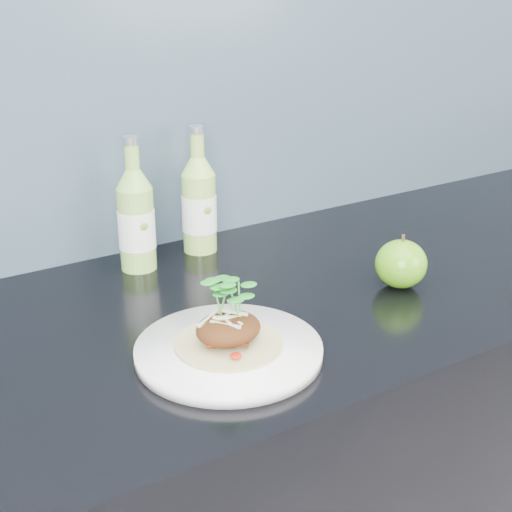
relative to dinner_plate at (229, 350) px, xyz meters
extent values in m
cube|color=#6A8CA7|center=(0.10, 0.42, 0.34)|extent=(4.00, 0.02, 0.70)
cylinder|color=white|center=(0.00, 0.00, 0.00)|extent=(0.30, 0.30, 0.02)
cylinder|color=tan|center=(0.00, 0.00, 0.01)|extent=(0.14, 0.14, 0.00)
ellipsoid|color=#532A0F|center=(0.00, 0.00, 0.03)|extent=(0.09, 0.07, 0.04)
ellipsoid|color=#3C9710|center=(0.33, 0.04, 0.03)|extent=(0.10, 0.10, 0.08)
cylinder|color=#472D14|center=(0.33, 0.04, 0.07)|extent=(0.01, 0.00, 0.01)
cylinder|color=#8AC050|center=(0.02, 0.33, 0.06)|extent=(0.07, 0.07, 0.14)
cone|color=#8AC050|center=(0.02, 0.33, 0.14)|extent=(0.06, 0.06, 0.03)
cylinder|color=#8AC050|center=(0.02, 0.33, 0.18)|extent=(0.02, 0.02, 0.04)
cylinder|color=silver|center=(0.02, 0.33, 0.21)|extent=(0.03, 0.03, 0.01)
cylinder|color=white|center=(0.02, 0.33, 0.06)|extent=(0.07, 0.07, 0.06)
ellipsoid|color=#59A533|center=(0.02, 0.30, 0.07)|extent=(0.01, 0.00, 0.01)
cylinder|color=#96C953|center=(0.15, 0.34, 0.06)|extent=(0.07, 0.07, 0.14)
cone|color=#96C953|center=(0.15, 0.34, 0.14)|extent=(0.06, 0.06, 0.03)
cylinder|color=#96C953|center=(0.15, 0.34, 0.18)|extent=(0.02, 0.02, 0.04)
cylinder|color=silver|center=(0.15, 0.34, 0.21)|extent=(0.03, 0.03, 0.01)
cylinder|color=white|center=(0.15, 0.34, 0.06)|extent=(0.07, 0.07, 0.06)
ellipsoid|color=#59A533|center=(0.15, 0.31, 0.07)|extent=(0.01, 0.00, 0.01)
camera|label=1|loc=(-0.40, -0.69, 0.45)|focal=50.00mm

